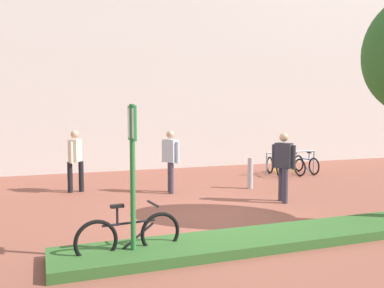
{
  "coord_description": "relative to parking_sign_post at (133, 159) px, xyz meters",
  "views": [
    {
      "loc": [
        -3.59,
        -7.91,
        2.26
      ],
      "look_at": [
        0.12,
        2.21,
        1.39
      ],
      "focal_mm": 38.87,
      "sensor_mm": 36.0,
      "label": 1
    }
  ],
  "objects": [
    {
      "name": "ground_plane",
      "position": [
        2.31,
        1.84,
        -1.54
      ],
      "size": [
        60.0,
        60.0,
        0.0
      ],
      "primitive_type": "plane",
      "color": "brown"
    },
    {
      "name": "building_facade",
      "position": [
        2.31,
        10.01,
        3.46
      ],
      "size": [
        28.0,
        1.2,
        10.0
      ],
      "primitive_type": "cube",
      "color": "silver",
      "rests_on": "ground"
    },
    {
      "name": "planter_strip",
      "position": [
        2.24,
        0.0,
        -1.46
      ],
      "size": [
        7.0,
        1.1,
        0.16
      ],
      "primitive_type": "cube",
      "color": "#336028",
      "rests_on": "ground"
    },
    {
      "name": "parking_sign_post",
      "position": [
        0.0,
        0.0,
        0.0
      ],
      "size": [
        0.08,
        0.36,
        2.35
      ],
      "color": "#2D7238",
      "rests_on": "ground"
    },
    {
      "name": "bike_at_sign",
      "position": [
        -0.04,
        0.1,
        -1.19
      ],
      "size": [
        1.68,
        0.42,
        0.86
      ],
      "color": "black",
      "rests_on": "ground"
    },
    {
      "name": "bike_rack_cluster",
      "position": [
        7.08,
        6.5,
        -1.19
      ],
      "size": [
        2.11,
        1.63,
        0.83
      ],
      "color": "#99999E",
      "rests_on": "ground"
    },
    {
      "name": "bollard_steel",
      "position": [
        4.42,
        4.55,
        -1.09
      ],
      "size": [
        0.16,
        0.16,
        0.9
      ],
      "primitive_type": "cylinder",
      "color": "#ADADB2",
      "rests_on": "ground"
    },
    {
      "name": "person_shirt_blue",
      "position": [
        2.06,
        4.76,
        -0.56
      ],
      "size": [
        0.41,
        0.53,
        1.72
      ],
      "color": "#383342",
      "rests_on": "ground"
    },
    {
      "name": "person_suited_navy",
      "position": [
        4.33,
        2.68,
        -0.56
      ],
      "size": [
        0.43,
        0.51,
        1.72
      ],
      "color": "#383342",
      "rests_on": "ground"
    },
    {
      "name": "person_casual_tan",
      "position": [
        -0.39,
        5.76,
        -0.56
      ],
      "size": [
        0.44,
        0.55,
        1.72
      ],
      "color": "black",
      "rests_on": "ground"
    }
  ]
}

